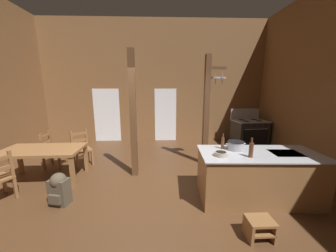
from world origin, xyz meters
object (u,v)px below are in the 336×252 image
Objects in this scene: ladderback_chair_near_window at (53,150)px; stockpot_on_counter at (236,146)px; mixing_bowl_on_counter at (221,154)px; bottle_short_on_counter at (223,143)px; bottle_tall_on_counter at (251,150)px; backpack at (59,188)px; stove_range at (249,133)px; dining_table at (42,153)px; kitchen_island at (257,176)px; step_stool at (260,227)px; ladderback_chair_by_post at (82,149)px.

stockpot_on_counter is (4.30, -1.44, 0.54)m from ladderback_chair_near_window.
mixing_bowl_on_counter is 0.43m from bottle_short_on_counter.
bottle_short_on_counter is at bearing 126.04° from bottle_tall_on_counter.
backpack is at bearing -57.86° from ladderback_chair_near_window.
stove_range is 6.03m from backpack.
dining_table is at bearing -157.76° from stove_range.
backpack is 1.75× the size of bottle_tall_on_counter.
mixing_bowl_on_counter reaches higher than dining_table.
backpack is (1.05, -1.68, -0.14)m from ladderback_chair_near_window.
kitchen_island is 3.57m from stove_range.
bottle_tall_on_counter is (3.35, -0.15, 0.73)m from backpack.
ladderback_chair_near_window is 4.38× the size of mixing_bowl_on_counter.
stove_range is 3.68m from bottle_short_on_counter.
kitchen_island is 0.92m from mixing_bowl_on_counter.
mixing_bowl_on_counter is (3.92, -1.76, 0.50)m from ladderback_chair_near_window.
kitchen_island is at bearing 65.41° from step_stool.
stove_range is 3.61m from stockpot_on_counter.
kitchen_island is 3.69× the size of backpack.
stove_range is at bearing 56.62° from bottle_short_on_counter.
bottle_short_on_counter reaches higher than ladderback_chair_near_window.
ladderback_chair_near_window is (-4.25, 2.57, 0.27)m from step_stool.
backpack is at bearing 164.34° from step_stool.
bottle_tall_on_counter is at bearing 77.88° from step_stool.
kitchen_island is 3.63m from backpack.
step_stool is 1.40m from stockpot_on_counter.
stove_range is 4.43× the size of bottle_short_on_counter.
stockpot_on_counter is (-0.38, 0.18, 0.54)m from kitchen_island.
bottle_tall_on_counter is at bearing -53.96° from bottle_short_on_counter.
mixing_bowl_on_counter is (-0.38, -0.32, -0.04)m from stockpot_on_counter.
bottle_short_on_counter is (0.16, 0.39, 0.08)m from mixing_bowl_on_counter.
backpack is (0.35, -1.80, -0.14)m from ladderback_chair_by_post.
stockpot_on_counter reaches higher than backpack.
backpack is at bearing -174.21° from bottle_short_on_counter.
bottle_tall_on_counter is 1.14× the size of bottle_short_on_counter.
kitchen_island is 1.08m from step_stool.
stove_range reaches higher than bottle_tall_on_counter.
ladderback_chair_by_post is at bearing 156.27° from kitchen_island.
ladderback_chair_by_post is at bearing 142.70° from step_stool.
dining_table is at bearing 164.44° from mixing_bowl_on_counter.
stockpot_on_counter is (4.08, -0.71, 0.34)m from dining_table.
mixing_bowl_on_counter is at bearing 172.10° from bottle_tall_on_counter.
ladderback_chair_by_post is at bearing 100.96° from backpack.
kitchen_island is at bearing 10.29° from mixing_bowl_on_counter.
mixing_bowl_on_counter is (2.86, -0.08, 0.64)m from backpack.
stockpot_on_counter reaches higher than ladderback_chair_by_post.
kitchen_island is at bearing -25.83° from stockpot_on_counter.
stove_range is 5.58m from ladderback_chair_by_post.
stockpot_on_counter is 0.24m from bottle_short_on_counter.
bottle_tall_on_counter reaches higher than stockpot_on_counter.
bottle_short_on_counter is at bearing 98.23° from step_stool.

